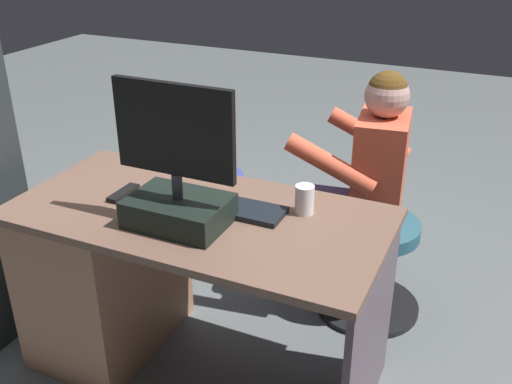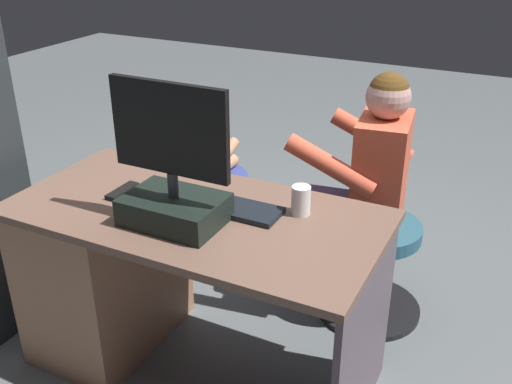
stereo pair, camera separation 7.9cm
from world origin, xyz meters
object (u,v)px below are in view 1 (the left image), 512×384
at_px(keyboard, 227,206).
at_px(tv_remote, 123,193).
at_px(monitor, 177,186).
at_px(teddy_bear, 205,147).
at_px(cup, 305,200).
at_px(person, 357,175).
at_px(computer_mouse, 153,192).
at_px(desk, 127,267).
at_px(visitor_chair, 371,258).
at_px(office_chair_teddy, 206,210).

bearing_deg(keyboard, tv_remote, 9.05).
distance_m(monitor, tv_remote, 0.34).
relative_size(monitor, teddy_bear, 1.39).
height_order(cup, person, person).
relative_size(keyboard, person, 0.38).
height_order(computer_mouse, tv_remote, computer_mouse).
bearing_deg(desk, monitor, 163.06).
bearing_deg(teddy_bear, keyboard, 124.31).
height_order(computer_mouse, person, person).
bearing_deg(cup, desk, 11.85).
distance_m(visitor_chair, person, 0.40).
distance_m(keyboard, visitor_chair, 0.86).
xyz_separation_m(desk, office_chair_teddy, (0.07, -0.79, -0.13)).
bearing_deg(office_chair_teddy, keyboard, 124.77).
height_order(cup, visitor_chair, cup).
bearing_deg(monitor, visitor_chair, -123.42).
height_order(desk, computer_mouse, computer_mouse).
xyz_separation_m(monitor, person, (-0.41, -0.78, -0.21)).
relative_size(monitor, visitor_chair, 1.03).
relative_size(desk, keyboard, 3.21).
xyz_separation_m(monitor, tv_remote, (0.30, -0.10, -0.13)).
distance_m(desk, person, 1.04).
bearing_deg(cup, visitor_chair, -105.50).
relative_size(monitor, cup, 4.66).
bearing_deg(monitor, teddy_bear, -65.89).
relative_size(tv_remote, visitor_chair, 0.31).
bearing_deg(teddy_bear, visitor_chair, 171.63).
distance_m(keyboard, tv_remote, 0.41).
distance_m(monitor, cup, 0.45).
bearing_deg(office_chair_teddy, cup, 139.96).
height_order(keyboard, person, person).
height_order(tv_remote, person, person).
bearing_deg(teddy_bear, cup, 139.41).
relative_size(tv_remote, teddy_bear, 0.43).
bearing_deg(monitor, person, -117.70).
height_order(computer_mouse, cup, cup).
bearing_deg(person, cup, 84.88).
relative_size(desk, monitor, 2.75).
distance_m(monitor, person, 0.90).
bearing_deg(visitor_chair, teddy_bear, -8.37).
bearing_deg(visitor_chair, computer_mouse, 41.97).
relative_size(office_chair_teddy, visitor_chair, 1.04).
bearing_deg(computer_mouse, keyboard, -174.64).
xyz_separation_m(desk, visitor_chair, (-0.83, -0.67, -0.12)).
distance_m(computer_mouse, cup, 0.57).
distance_m(desk, visitor_chair, 1.07).
bearing_deg(desk, person, -137.42).
xyz_separation_m(cup, tv_remote, (0.66, 0.15, -0.04)).
relative_size(keyboard, visitor_chair, 0.88).
distance_m(office_chair_teddy, teddy_bear, 0.35).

